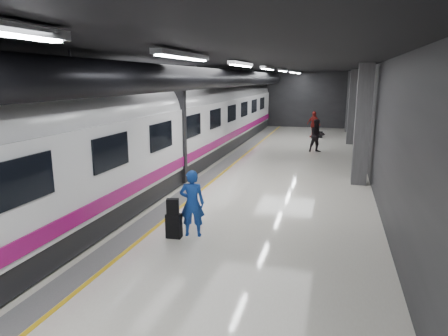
% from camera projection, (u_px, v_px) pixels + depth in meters
% --- Properties ---
extents(ground, '(40.00, 40.00, 0.00)m').
position_uv_depth(ground, '(231.00, 188.00, 14.67)').
color(ground, white).
rests_on(ground, ground).
extents(platform_hall, '(10.02, 40.02, 4.51)m').
position_uv_depth(platform_hall, '(230.00, 90.00, 14.87)').
color(platform_hall, black).
rests_on(platform_hall, ground).
extents(train, '(3.05, 38.00, 4.05)m').
position_uv_depth(train, '(148.00, 129.00, 15.07)').
color(train, black).
rests_on(train, ground).
extents(traveler_main, '(0.70, 0.54, 1.73)m').
position_uv_depth(traveler_main, '(192.00, 203.00, 10.08)').
color(traveler_main, '#1841B6').
rests_on(traveler_main, ground).
extents(suitcase_main, '(0.40, 0.26, 0.62)m').
position_uv_depth(suitcase_main, '(174.00, 226.00, 10.07)').
color(suitcase_main, black).
rests_on(suitcase_main, ground).
extents(shoulder_bag, '(0.33, 0.24, 0.40)m').
position_uv_depth(shoulder_bag, '(173.00, 207.00, 9.94)').
color(shoulder_bag, black).
rests_on(shoulder_bag, suitcase_main).
extents(traveler_far_a, '(1.08, 0.99, 1.80)m').
position_uv_depth(traveler_far_a, '(317.00, 136.00, 21.76)').
color(traveler_far_a, black).
rests_on(traveler_far_a, ground).
extents(traveler_far_b, '(1.12, 0.93, 1.78)m').
position_uv_depth(traveler_far_b, '(314.00, 124.00, 27.24)').
color(traveler_far_b, maroon).
rests_on(traveler_far_b, ground).
extents(suitcase_far, '(0.34, 0.27, 0.44)m').
position_uv_depth(suitcase_far, '(320.00, 135.00, 27.15)').
color(suitcase_far, black).
rests_on(suitcase_far, ground).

